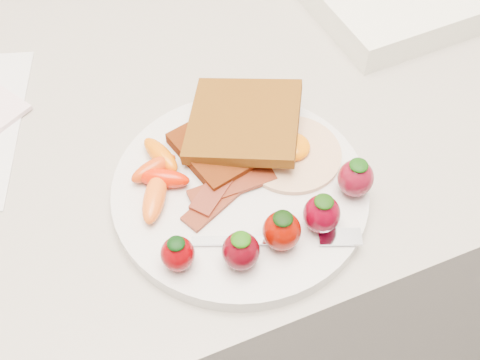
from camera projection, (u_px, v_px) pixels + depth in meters
name	position (u px, v px, depth m)	size (l,w,h in m)	color
counter	(206.00, 281.00, 1.08)	(2.00, 0.60, 0.90)	gray
plate	(240.00, 191.00, 0.64)	(0.27, 0.27, 0.02)	silver
toast_lower	(224.00, 145.00, 0.65)	(0.09, 0.09, 0.01)	#361303
toast_upper	(244.00, 121.00, 0.66)	(0.12, 0.12, 0.01)	#50310B
fried_egg	(292.00, 152.00, 0.65)	(0.11, 0.11, 0.02)	beige
bacon_strips	(225.00, 188.00, 0.62)	(0.11, 0.09, 0.01)	#501D0E
baby_carrots	(158.00, 176.00, 0.62)	(0.07, 0.11, 0.02)	#CC3B0A
strawberries	(284.00, 222.00, 0.58)	(0.23, 0.07, 0.05)	#6A0004
fork	(287.00, 239.00, 0.59)	(0.16, 0.07, 0.00)	silver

